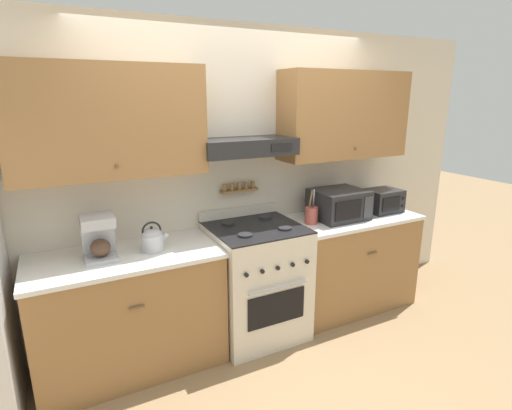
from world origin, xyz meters
name	(u,v)px	position (x,y,z in m)	size (l,w,h in m)	color
ground_plane	(273,350)	(0.00, 0.00, 0.00)	(16.00, 16.00, 0.00)	#937551
wall_back	(237,158)	(-0.01, 0.62, 1.48)	(5.20, 0.46, 2.55)	beige
counter_left	(130,311)	(-1.03, 0.34, 0.45)	(1.32, 0.67, 0.90)	olive
counter_right	(347,261)	(1.00, 0.34, 0.45)	(1.27, 0.67, 0.90)	olive
stove_range	(256,280)	(0.00, 0.30, 0.48)	(0.73, 0.73, 1.04)	beige
tea_kettle	(152,239)	(-0.83, 0.32, 0.99)	(0.20, 0.16, 0.22)	#B7B7BC
coffee_maker	(99,237)	(-1.18, 0.35, 1.05)	(0.21, 0.23, 0.31)	#ADAFB5
microwave	(339,204)	(0.87, 0.34, 1.03)	(0.47, 0.41, 0.26)	#232326
utensil_crock	(311,214)	(0.55, 0.32, 0.98)	(0.11, 0.11, 0.30)	#B24C42
toaster_oven	(383,201)	(1.38, 0.32, 1.01)	(0.33, 0.28, 0.22)	#232326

